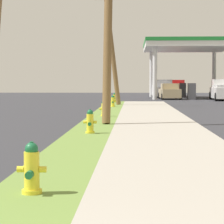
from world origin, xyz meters
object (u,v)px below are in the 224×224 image
Objects in this scene: car_tan_by_near_pump at (170,92)px; truck_red_at_forecourt at (177,89)px; fire_hydrant_third at (104,109)px; fire_hydrant_fifth at (114,98)px; fire_hydrant_fourth at (113,102)px; fire_hydrant_nearest at (32,171)px; utility_pole_background at (112,46)px; truck_silver_at_far_bay at (162,89)px; utility_pole_midground at (108,5)px; fire_hydrant_second at (90,123)px; truck_white_on_apron at (224,91)px.

truck_red_at_forecourt is (1.63, 10.81, 0.19)m from car_tan_by_near_pump.
fire_hydrant_fifth is (-0.11, 16.83, 0.00)m from fire_hydrant_third.
fire_hydrant_nearest is at bearing -90.31° from fire_hydrant_fourth.
truck_silver_at_far_bay is at bearing 77.86° from utility_pole_background.
utility_pole_midground is 38.55m from truck_silver_at_far_bay.
utility_pole_midground reaches higher than fire_hydrant_fourth.
fire_hydrant_fifth is 0.14× the size of truck_silver_at_far_bay.
fire_hydrant_third is 0.13× the size of truck_red_at_forecourt.
fire_hydrant_fourth is 25.48m from truck_silver_at_far_bay.
truck_white_on_apron reaches higher than fire_hydrant_second.
truck_silver_at_far_bay is at bearing 118.87° from truck_white_on_apron.
fire_hydrant_third is 5.69m from utility_pole_midground.
utility_pole_background is at bearing -128.56° from truck_white_on_apron.
fire_hydrant_second is 6.00m from utility_pole_midground.
utility_pole_background is at bearing -102.14° from truck_silver_at_far_bay.
fire_hydrant_fifth is 12.79m from truck_white_on_apron.
fire_hydrant_nearest is 33.53m from fire_hydrant_fifth.
truck_red_at_forecourt reaches higher than fire_hydrant_second.
fire_hydrant_third is 9.31m from fire_hydrant_fourth.
car_tan_by_near_pump is 5.62m from truck_white_on_apron.
fire_hydrant_second is 7.97m from fire_hydrant_third.
utility_pole_midground is at bearing -98.30° from car_tan_by_near_pump.
utility_pole_midground is at bearing -88.60° from fire_hydrant_fifth.
fire_hydrant_nearest is at bearing -92.11° from utility_pole_midground.
utility_pole_midground reaches higher than fire_hydrant_fifth.
truck_white_on_apron is (9.93, 8.05, 0.47)m from fire_hydrant_fifth.
fire_hydrant_second is at bearing -97.91° from car_tan_by_near_pump.
utility_pole_background reaches higher than truck_silver_at_far_bay.
utility_pole_background is (-0.54, 16.14, -0.50)m from utility_pole_midground.
truck_red_at_forecourt is at bearing 81.64° from utility_pole_midground.
truck_white_on_apron is at bearing 57.91° from fire_hydrant_fourth.
truck_silver_at_far_bay is (4.67, 51.08, 0.47)m from fire_hydrant_nearest.
fire_hydrant_second and fire_hydrant_fourth have the same top height.
truck_red_at_forecourt is at bearing 64.14° from truck_silver_at_far_bay.
fire_hydrant_third is at bearing -89.63° from fire_hydrant_fifth.
truck_red_at_forecourt is (6.22, 42.31, -3.79)m from utility_pole_midground.
fire_hydrant_nearest is 42.75m from truck_white_on_apron.
fire_hydrant_fifth is at bearing -104.99° from truck_silver_at_far_bay.
fire_hydrant_nearest is 26.01m from fire_hydrant_fourth.
utility_pole_background is at bearing -108.47° from car_tan_by_near_pump.
utility_pole_midground is (0.34, -13.06, 4.26)m from fire_hydrant_fourth.
fire_hydrant_fourth is (0.03, 17.28, 0.00)m from fire_hydrant_second.
utility_pole_background is at bearing -104.48° from truck_red_at_forecourt.
fire_hydrant_nearest is at bearing -90.70° from fire_hydrant_second.
truck_silver_at_far_bay reaches higher than car_tan_by_near_pump.
fire_hydrant_second is 20.70m from utility_pole_background.
utility_pole_background is 22.74m from truck_silver_at_far_bay.
fire_hydrant_fifth is 22.75m from truck_red_at_forecourt.
fire_hydrant_second is at bearing -96.15° from truck_silver_at_far_bay.
fire_hydrant_nearest is 16.70m from fire_hydrant_third.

